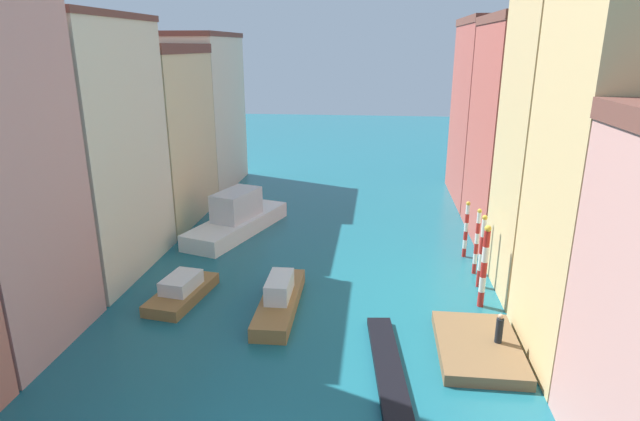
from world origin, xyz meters
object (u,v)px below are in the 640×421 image
at_px(gondola_black, 387,364).
at_px(person_on_dock, 499,329).
at_px(mooring_pole_0, 484,266).
at_px(motorboat_0, 182,291).
at_px(mooring_pole_3, 466,229).
at_px(vaporetto_white, 237,218).
at_px(mooring_pole_1, 482,251).
at_px(mooring_pole_2, 477,241).
at_px(waterfront_dock, 478,347).
at_px(motorboat_1, 280,298).

bearing_deg(gondola_black, person_on_dock, 19.54).
relative_size(mooring_pole_0, motorboat_0, 0.88).
bearing_deg(person_on_dock, mooring_pole_3, 89.00).
bearing_deg(gondola_black, vaporetto_white, 124.12).
height_order(mooring_pole_1, vaporetto_white, mooring_pole_1).
bearing_deg(motorboat_0, person_on_dock, -12.11).
bearing_deg(mooring_pole_0, mooring_pole_2, 85.04).
bearing_deg(mooring_pole_3, mooring_pole_1, -88.00).
distance_m(person_on_dock, gondola_black, 5.87).
bearing_deg(waterfront_dock, gondola_black, -157.98).
distance_m(mooring_pole_0, mooring_pole_2, 4.71).
bearing_deg(gondola_black, mooring_pole_2, 62.87).
relative_size(waterfront_dock, mooring_pole_0, 1.19).
bearing_deg(mooring_pole_3, motorboat_1, -141.92).
relative_size(waterfront_dock, gondola_black, 0.72).
bearing_deg(mooring_pole_3, motorboat_0, -154.05).
height_order(person_on_dock, gondola_black, person_on_dock).
distance_m(vaporetto_white, gondola_black, 21.30).
height_order(person_on_dock, motorboat_1, person_on_dock).
height_order(waterfront_dock, mooring_pole_0, mooring_pole_0).
xyz_separation_m(person_on_dock, mooring_pole_1, (0.39, 7.53, 1.13)).
xyz_separation_m(person_on_dock, gondola_black, (-5.43, -1.93, -1.12)).
relative_size(person_on_dock, motorboat_1, 0.20).
relative_size(mooring_pole_2, vaporetto_white, 0.40).
height_order(mooring_pole_1, motorboat_0, mooring_pole_1).
xyz_separation_m(mooring_pole_0, motorboat_1, (-11.60, -1.65, -1.90)).
bearing_deg(motorboat_0, mooring_pole_3, 25.95).
relative_size(person_on_dock, gondola_black, 0.18).
xyz_separation_m(person_on_dock, motorboat_0, (-17.61, 3.78, -0.73)).
height_order(mooring_pole_2, mooring_pole_3, mooring_pole_2).
bearing_deg(person_on_dock, motorboat_0, 167.89).
height_order(waterfront_dock, person_on_dock, person_on_dock).
xyz_separation_m(waterfront_dock, motorboat_1, (-10.61, 3.34, 0.38)).
relative_size(waterfront_dock, mooring_pole_3, 1.44).
bearing_deg(vaporetto_white, mooring_pole_1, -24.67).
relative_size(person_on_dock, motorboat_0, 0.27).
distance_m(waterfront_dock, person_on_dock, 1.39).
bearing_deg(mooring_pole_1, mooring_pole_0, -97.41).
bearing_deg(mooring_pole_0, person_on_dock, -90.52).
bearing_deg(mooring_pole_2, mooring_pole_1, -91.73).
distance_m(waterfront_dock, gondola_black, 4.84).
distance_m(person_on_dock, mooring_pole_0, 5.04).
bearing_deg(vaporetto_white, motorboat_0, -91.16).
bearing_deg(motorboat_0, vaporetto_white, 88.84).
height_order(vaporetto_white, motorboat_0, vaporetto_white).
distance_m(mooring_pole_3, motorboat_1, 15.03).
height_order(mooring_pole_0, gondola_black, mooring_pole_0).
bearing_deg(mooring_pole_2, mooring_pole_3, 94.61).
distance_m(gondola_black, motorboat_0, 13.45).
bearing_deg(person_on_dock, mooring_pole_2, 87.30).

